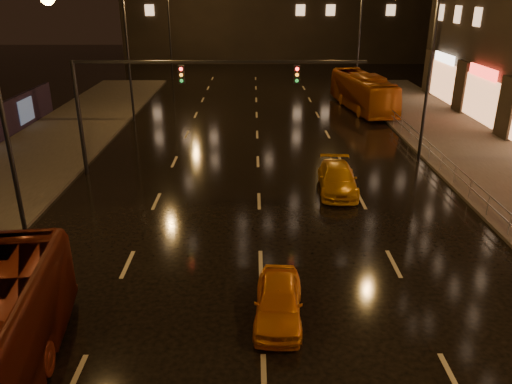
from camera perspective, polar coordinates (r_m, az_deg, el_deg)
ground at (r=27.98m, az=0.26°, el=2.18°), size 140.00×140.00×0.00m
traffic_signal at (r=27.16m, az=-10.69°, el=11.56°), size 15.31×0.32×6.20m
railing_right at (r=27.84m, az=21.81°, el=2.39°), size 0.05×56.00×1.00m
bus_curb at (r=44.02m, az=12.08°, el=11.14°), size 3.90×11.04×3.01m
taxi_near at (r=15.80m, az=2.58°, el=-12.34°), size 1.70×3.71×1.23m
taxi_far at (r=25.62m, az=9.30°, el=1.51°), size 2.12×4.60×1.30m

